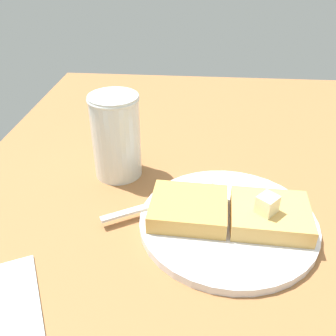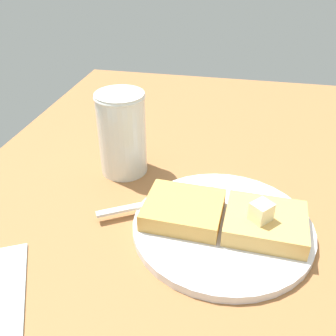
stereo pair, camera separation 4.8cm
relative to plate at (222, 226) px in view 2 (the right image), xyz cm
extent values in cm
cube|color=#976238|center=(-9.39, -7.71, -1.83)|extent=(93.09, 93.09, 2.53)
cylinder|color=white|center=(0.00, 0.00, -0.05)|extent=(21.15, 21.15, 1.03)
torus|color=#205178|center=(0.00, 0.00, 0.06)|extent=(21.15, 21.15, 0.80)
cube|color=tan|center=(-4.74, 0.24, 1.54)|extent=(9.40, 8.23, 2.16)
cube|color=gold|center=(4.74, -0.24, 1.54)|extent=(9.40, 8.23, 2.16)
cube|color=#F4E9B6|center=(-4.02, 1.02, 3.70)|extent=(2.87, 2.89, 2.15)
cube|color=silver|center=(10.71, -0.76, 0.64)|extent=(9.08, 5.84, 0.36)
cube|color=silver|center=(5.20, -4.00, 0.64)|extent=(3.53, 3.32, 0.36)
cube|color=silver|center=(3.03, -6.23, 0.64)|extent=(2.92, 1.90, 0.36)
cube|color=silver|center=(2.75, -5.75, 0.64)|extent=(2.92, 1.90, 0.36)
cube|color=silver|center=(2.47, -5.28, 0.64)|extent=(2.92, 1.90, 0.36)
cube|color=silver|center=(2.19, -4.81, 0.64)|extent=(2.92, 1.90, 0.36)
cylinder|color=#5B290C|center=(15.30, -10.34, 3.95)|extent=(6.17, 6.17, 9.02)
cylinder|color=silver|center=(15.30, -10.34, 5.42)|extent=(6.70, 6.70, 11.97)
torus|color=silver|center=(15.30, -10.34, 10.95)|extent=(6.94, 6.94, 0.50)
camera|label=1|loc=(4.17, 34.84, 29.52)|focal=40.00mm
camera|label=2|loc=(-0.54, 34.15, 29.52)|focal=40.00mm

